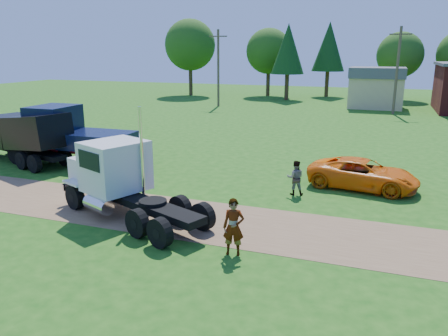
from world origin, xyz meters
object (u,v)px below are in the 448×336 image
(navy_truck, at_px, (65,134))
(spectator_a, at_px, (234,227))
(white_semi_tractor, at_px, (117,177))
(orange_pickup, at_px, (363,174))
(black_dump_truck, at_px, (25,134))

(navy_truck, height_order, spectator_a, navy_truck)
(white_semi_tractor, relative_size, orange_pickup, 1.43)
(black_dump_truck, xyz_separation_m, navy_truck, (2.24, 0.85, -0.02))
(orange_pickup, bearing_deg, navy_truck, 100.85)
(black_dump_truck, bearing_deg, white_semi_tractor, -12.69)
(orange_pickup, bearing_deg, white_semi_tractor, 134.46)
(white_semi_tractor, xyz_separation_m, orange_pickup, (9.41, 6.91, -0.79))
(navy_truck, bearing_deg, orange_pickup, 0.99)
(orange_pickup, xyz_separation_m, spectator_a, (-3.63, -8.99, 0.24))
(spectator_a, bearing_deg, orange_pickup, 56.63)
(black_dump_truck, xyz_separation_m, spectator_a, (15.58, -7.35, -0.79))
(orange_pickup, relative_size, spectator_a, 2.71)
(white_semi_tractor, distance_m, spectator_a, 6.17)
(black_dump_truck, relative_size, orange_pickup, 1.44)
(white_semi_tractor, xyz_separation_m, black_dump_truck, (-9.80, 5.27, 0.24))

